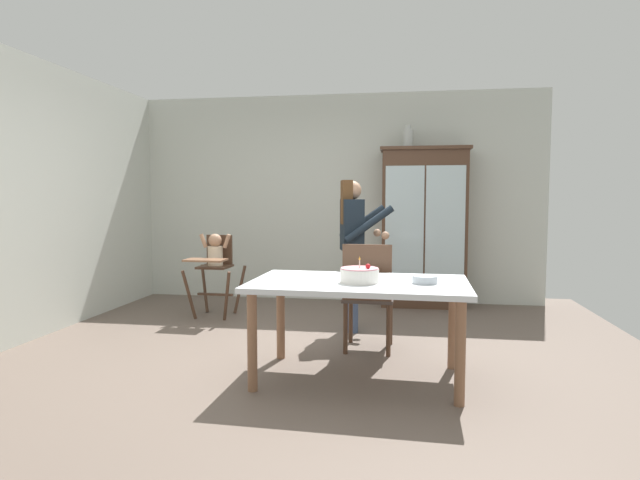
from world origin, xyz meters
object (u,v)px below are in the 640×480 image
at_px(birthday_cake, 360,275).
at_px(serving_bowl, 425,280).
at_px(dining_chair_far_side, 368,290).
at_px(ceramic_vase, 408,138).
at_px(china_cabinet, 424,227).
at_px(high_chair_with_toddler, 215,260).
at_px(dining_table, 359,293).
at_px(adult_person, 353,236).

relative_size(birthday_cake, serving_bowl, 1.56).
height_order(birthday_cake, dining_chair_far_side, dining_chair_far_side).
height_order(ceramic_vase, birthday_cake, ceramic_vase).
height_order(china_cabinet, birthday_cake, china_cabinet).
bearing_deg(serving_bowl, high_chair_with_toddler, 140.58).
relative_size(china_cabinet, dining_table, 1.22).
height_order(serving_bowl, dining_chair_far_side, dining_chair_far_side).
relative_size(high_chair_with_toddler, adult_person, 0.62).
distance_m(serving_bowl, dining_chair_far_side, 0.88).
xyz_separation_m(high_chair_with_toddler, dining_chair_far_side, (1.82, -1.14, -0.10)).
bearing_deg(ceramic_vase, birthday_cake, -97.10).
bearing_deg(dining_chair_far_side, adult_person, -73.11).
relative_size(ceramic_vase, dining_chair_far_side, 0.28).
relative_size(ceramic_vase, birthday_cake, 0.96).
height_order(dining_table, serving_bowl, serving_bowl).
relative_size(dining_table, dining_chair_far_side, 1.68).
height_order(birthday_cake, serving_bowl, birthday_cake).
bearing_deg(adult_person, high_chair_with_toddler, 62.11).
xyz_separation_m(high_chair_with_toddler, serving_bowl, (2.27, -1.87, 0.11)).
bearing_deg(serving_bowl, dining_table, 175.76).
distance_m(china_cabinet, birthday_cake, 2.92).
distance_m(high_chair_with_toddler, dining_chair_far_side, 2.15).
xyz_separation_m(ceramic_vase, high_chair_with_toddler, (-2.16, -0.96, -1.44)).
bearing_deg(ceramic_vase, dining_table, -97.46).
xyz_separation_m(serving_bowl, dining_chair_far_side, (-0.45, 0.73, -0.21)).
bearing_deg(china_cabinet, high_chair_with_toddler, -158.10).
height_order(high_chair_with_toddler, serving_bowl, high_chair_with_toddler).
bearing_deg(birthday_cake, ceramic_vase, 82.90).
bearing_deg(serving_bowl, china_cabinet, 87.98).
xyz_separation_m(china_cabinet, adult_person, (-0.76, -1.35, -0.02)).
relative_size(serving_bowl, dining_chair_far_side, 0.19).
bearing_deg(china_cabinet, serving_bowl, -92.02).
bearing_deg(dining_chair_far_side, ceramic_vase, -98.03).
bearing_deg(china_cabinet, dining_table, -101.65).
height_order(china_cabinet, serving_bowl, china_cabinet).
distance_m(adult_person, dining_table, 1.48).
bearing_deg(dining_table, ceramic_vase, 82.54).
bearing_deg(china_cabinet, dining_chair_far_side, -104.78).
height_order(adult_person, serving_bowl, adult_person).
relative_size(adult_person, dining_chair_far_side, 1.59).
xyz_separation_m(high_chair_with_toddler, birthday_cake, (1.81, -1.90, 0.14)).
xyz_separation_m(ceramic_vase, adult_person, (-0.55, -1.36, -1.12)).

